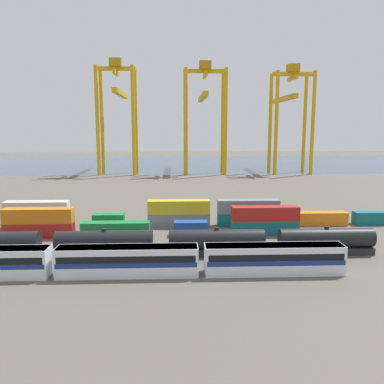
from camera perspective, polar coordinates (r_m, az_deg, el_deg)
ground_plane at (r=112.67m, az=-4.94°, el=-0.58°), size 420.00×420.00×0.00m
harbour_water at (r=217.81m, az=-3.69°, el=4.19°), size 400.00×110.00×0.01m
passenger_train at (r=53.03m, az=-9.28°, el=-9.62°), size 57.09×3.14×3.90m
freight_tank_row at (r=60.12m, az=-4.52°, el=-7.32°), size 64.99×2.90×4.36m
shipping_container_2 at (r=75.30m, az=-21.19°, el=-5.12°), size 12.10×2.44×2.60m
shipping_container_3 at (r=74.72m, az=-21.31°, el=-3.19°), size 12.10×2.44×2.60m
shipping_container_4 at (r=72.08m, az=-10.98°, el=-5.28°), size 12.10×2.44×2.60m
shipping_container_5 at (r=71.30m, az=-0.19°, el=-5.27°), size 6.04×2.44×2.60m
shipping_container_6 at (r=73.03m, az=10.46°, el=-5.08°), size 12.10×2.44×2.60m
shipping_container_7 at (r=72.44m, az=10.52°, el=-3.08°), size 12.10×2.44×2.60m
shipping_container_9 at (r=82.36m, az=-21.41°, el=-3.93°), size 12.10×2.44×2.60m
shipping_container_10 at (r=81.84m, az=-21.52°, el=-2.16°), size 12.10×2.44×2.60m
shipping_container_11 at (r=78.94m, az=-11.94°, el=-4.04°), size 6.04×2.44×2.60m
shipping_container_12 at (r=77.83m, az=-1.91°, el=-4.03°), size 12.10×2.44×2.60m
shipping_container_13 at (r=77.27m, az=-1.92°, el=-2.16°), size 12.10×2.44×2.60m
shipping_container_14 at (r=79.11m, az=8.10°, el=-3.90°), size 12.10×2.44×2.60m
shipping_container_15 at (r=78.56m, az=8.14°, el=-2.06°), size 12.10×2.44×2.60m
shipping_container_16 at (r=82.68m, az=17.51°, el=-3.67°), size 12.10×2.44×2.60m
shipping_container_17 at (r=88.26m, az=25.93°, el=-3.38°), size 12.10×2.44×2.60m
gantry_crane_west at (r=171.61m, az=-10.66°, el=12.21°), size 15.92×39.05×46.81m
gantry_crane_central at (r=170.48m, az=1.80°, el=12.21°), size 17.72×40.14×46.02m
gantry_crane_east at (r=176.38m, az=13.90°, el=11.64°), size 16.69×37.55×45.04m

